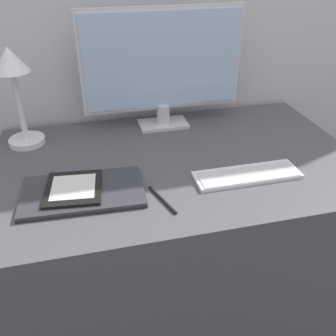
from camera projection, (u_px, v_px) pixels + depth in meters
The scene contains 8 objects.
ground_plane at pixel (186, 334), 1.48m from camera, with size 10.00×10.00×0.00m, color #38383D.
desk at pixel (177, 240), 1.43m from camera, with size 1.20×0.74×0.71m.
monitor at pixel (163, 66), 1.35m from camera, with size 0.59×0.11×0.44m.
keyboard at pixel (247, 175), 1.15m from camera, with size 0.33×0.10×0.01m.
laptop at pixel (83, 192), 1.07m from camera, with size 0.35×0.22×0.02m.
ereader at pixel (73, 188), 1.06m from camera, with size 0.17×0.19×0.01m.
desk_lamp at pixel (14, 81), 1.22m from camera, with size 0.13×0.13×0.34m.
pen at pixel (162, 200), 1.04m from camera, with size 0.05×0.14×0.01m.
Camera 1 is at (-0.29, -0.87, 1.34)m, focal length 40.00 mm.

